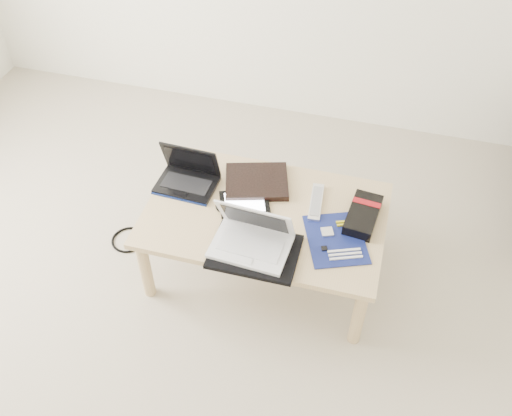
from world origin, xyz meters
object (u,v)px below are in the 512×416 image
(white_laptop, at_px, (252,237))
(gpu_box, at_px, (363,215))
(coffee_table, at_px, (265,220))
(netbook, at_px, (188,177))

(white_laptop, relative_size, gpu_box, 1.28)
(white_laptop, xyz_separation_m, gpu_box, (0.44, 0.29, -0.04))
(coffee_table, xyz_separation_m, netbook, (-0.41, 0.09, 0.09))
(coffee_table, height_order, white_laptop, white_laptop)
(netbook, distance_m, gpu_box, 0.85)
(coffee_table, xyz_separation_m, gpu_box, (0.44, 0.08, 0.08))
(coffee_table, bearing_deg, netbook, 166.94)
(gpu_box, bearing_deg, netbook, 178.68)
(white_laptop, bearing_deg, coffee_table, 89.20)
(white_laptop, bearing_deg, netbook, 142.74)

